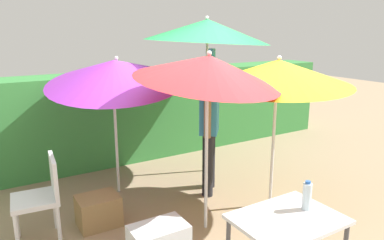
{
  "coord_description": "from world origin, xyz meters",
  "views": [
    {
      "loc": [
        -2.11,
        -3.2,
        2.14
      ],
      "look_at": [
        0.0,
        0.3,
        1.1
      ],
      "focal_mm": 33.93,
      "sensor_mm": 36.0,
      "label": 1
    }
  ],
  "objects_px": {
    "umbrella_navy": "(115,72)",
    "chair_plastic": "(42,194)",
    "umbrella_orange": "(208,69)",
    "crate_cardboard": "(98,211)",
    "umbrella_rainbow": "(278,73)",
    "umbrella_yellow": "(207,31)",
    "folding_table": "(287,228)",
    "bottle_water": "(307,196)",
    "person_vendor": "(209,124)"
  },
  "relations": [
    {
      "from": "umbrella_navy",
      "to": "folding_table",
      "type": "xyz_separation_m",
      "value": [
        0.4,
        -2.6,
        -0.96
      ]
    },
    {
      "from": "crate_cardboard",
      "to": "folding_table",
      "type": "relative_size",
      "value": 0.56
    },
    {
      "from": "umbrella_yellow",
      "to": "chair_plastic",
      "type": "xyz_separation_m",
      "value": [
        -2.46,
        -0.73,
        -1.59
      ]
    },
    {
      "from": "bottle_water",
      "to": "crate_cardboard",
      "type": "bearing_deg",
      "value": 120.64
    },
    {
      "from": "umbrella_orange",
      "to": "crate_cardboard",
      "type": "height_order",
      "value": "umbrella_orange"
    },
    {
      "from": "umbrella_yellow",
      "to": "bottle_water",
      "type": "height_order",
      "value": "umbrella_yellow"
    },
    {
      "from": "person_vendor",
      "to": "umbrella_orange",
      "type": "bearing_deg",
      "value": -125.05
    },
    {
      "from": "person_vendor",
      "to": "chair_plastic",
      "type": "distance_m",
      "value": 2.14
    },
    {
      "from": "person_vendor",
      "to": "bottle_water",
      "type": "distance_m",
      "value": 2.04
    },
    {
      "from": "chair_plastic",
      "to": "crate_cardboard",
      "type": "height_order",
      "value": "chair_plastic"
    },
    {
      "from": "umbrella_orange",
      "to": "bottle_water",
      "type": "xyz_separation_m",
      "value": [
        0.11,
        -1.24,
        -0.89
      ]
    },
    {
      "from": "umbrella_navy",
      "to": "bottle_water",
      "type": "distance_m",
      "value": 2.76
    },
    {
      "from": "umbrella_rainbow",
      "to": "umbrella_navy",
      "type": "relative_size",
      "value": 0.94
    },
    {
      "from": "umbrella_rainbow",
      "to": "umbrella_orange",
      "type": "relative_size",
      "value": 0.92
    },
    {
      "from": "person_vendor",
      "to": "folding_table",
      "type": "distance_m",
      "value": 2.13
    },
    {
      "from": "umbrella_yellow",
      "to": "folding_table",
      "type": "distance_m",
      "value": 3.17
    },
    {
      "from": "umbrella_yellow",
      "to": "person_vendor",
      "type": "xyz_separation_m",
      "value": [
        -0.36,
        -0.63,
        -1.17
      ]
    },
    {
      "from": "umbrella_navy",
      "to": "chair_plastic",
      "type": "bearing_deg",
      "value": -146.99
    },
    {
      "from": "person_vendor",
      "to": "folding_table",
      "type": "relative_size",
      "value": 2.35
    },
    {
      "from": "umbrella_navy",
      "to": "chair_plastic",
      "type": "distance_m",
      "value": 1.68
    },
    {
      "from": "crate_cardboard",
      "to": "folding_table",
      "type": "distance_m",
      "value": 2.17
    },
    {
      "from": "folding_table",
      "to": "bottle_water",
      "type": "xyz_separation_m",
      "value": [
        0.22,
        0.02,
        0.21
      ]
    },
    {
      "from": "umbrella_orange",
      "to": "umbrella_yellow",
      "type": "xyz_separation_m",
      "value": [
        0.89,
        1.38,
        0.36
      ]
    },
    {
      "from": "chair_plastic",
      "to": "crate_cardboard",
      "type": "xyz_separation_m",
      "value": [
        0.56,
        0.0,
        -0.34
      ]
    },
    {
      "from": "umbrella_rainbow",
      "to": "crate_cardboard",
      "type": "height_order",
      "value": "umbrella_rainbow"
    },
    {
      "from": "person_vendor",
      "to": "umbrella_rainbow",
      "type": "bearing_deg",
      "value": -59.94
    },
    {
      "from": "umbrella_rainbow",
      "to": "umbrella_navy",
      "type": "distance_m",
      "value": 1.97
    },
    {
      "from": "person_vendor",
      "to": "umbrella_yellow",
      "type": "bearing_deg",
      "value": 59.88
    },
    {
      "from": "umbrella_yellow",
      "to": "folding_table",
      "type": "height_order",
      "value": "umbrella_yellow"
    },
    {
      "from": "umbrella_orange",
      "to": "chair_plastic",
      "type": "distance_m",
      "value": 2.1
    },
    {
      "from": "umbrella_navy",
      "to": "person_vendor",
      "type": "relative_size",
      "value": 1.04
    },
    {
      "from": "umbrella_rainbow",
      "to": "person_vendor",
      "type": "xyz_separation_m",
      "value": [
        -0.43,
        0.74,
        -0.71
      ]
    },
    {
      "from": "umbrella_orange",
      "to": "folding_table",
      "type": "relative_size",
      "value": 2.51
    },
    {
      "from": "umbrella_rainbow",
      "to": "umbrella_yellow",
      "type": "xyz_separation_m",
      "value": [
        -0.07,
        1.37,
        0.45
      ]
    },
    {
      "from": "person_vendor",
      "to": "bottle_water",
      "type": "relative_size",
      "value": 7.83
    },
    {
      "from": "umbrella_rainbow",
      "to": "crate_cardboard",
      "type": "xyz_separation_m",
      "value": [
        -1.96,
        0.64,
        -1.48
      ]
    },
    {
      "from": "umbrella_orange",
      "to": "person_vendor",
      "type": "height_order",
      "value": "umbrella_orange"
    },
    {
      "from": "umbrella_rainbow",
      "to": "folding_table",
      "type": "xyz_separation_m",
      "value": [
        -1.06,
        -1.27,
        -0.99
      ]
    },
    {
      "from": "umbrella_orange",
      "to": "person_vendor",
      "type": "distance_m",
      "value": 1.22
    },
    {
      "from": "person_vendor",
      "to": "crate_cardboard",
      "type": "distance_m",
      "value": 1.72
    },
    {
      "from": "umbrella_navy",
      "to": "chair_plastic",
      "type": "height_order",
      "value": "umbrella_navy"
    },
    {
      "from": "folding_table",
      "to": "umbrella_orange",
      "type": "bearing_deg",
      "value": 85.42
    },
    {
      "from": "umbrella_rainbow",
      "to": "bottle_water",
      "type": "bearing_deg",
      "value": -123.88
    },
    {
      "from": "person_vendor",
      "to": "bottle_water",
      "type": "height_order",
      "value": "person_vendor"
    },
    {
      "from": "umbrella_orange",
      "to": "crate_cardboard",
      "type": "relative_size",
      "value": 4.51
    },
    {
      "from": "umbrella_rainbow",
      "to": "chair_plastic",
      "type": "height_order",
      "value": "umbrella_rainbow"
    },
    {
      "from": "crate_cardboard",
      "to": "folding_table",
      "type": "xyz_separation_m",
      "value": [
        0.91,
        -1.92,
        0.48
      ]
    },
    {
      "from": "umbrella_orange",
      "to": "folding_table",
      "type": "distance_m",
      "value": 1.67
    },
    {
      "from": "chair_plastic",
      "to": "crate_cardboard",
      "type": "relative_size",
      "value": 1.99
    },
    {
      "from": "folding_table",
      "to": "bottle_water",
      "type": "distance_m",
      "value": 0.3
    }
  ]
}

